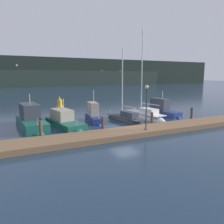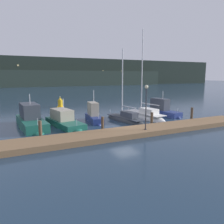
{
  "view_description": "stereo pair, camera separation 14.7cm",
  "coord_description": "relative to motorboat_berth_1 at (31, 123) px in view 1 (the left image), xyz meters",
  "views": [
    {
      "loc": [
        -10.58,
        -18.66,
        5.23
      ],
      "look_at": [
        0.0,
        3.15,
        1.2
      ],
      "focal_mm": 35.0,
      "sensor_mm": 36.0,
      "label": 1
    },
    {
      "loc": [
        -10.45,
        -18.73,
        5.23
      ],
      "look_at": [
        0.0,
        3.15,
        1.2
      ],
      "focal_mm": 35.0,
      "sensor_mm": 36.0,
      "label": 2
    }
  ],
  "objects": [
    {
      "name": "ground_plane",
      "position": [
        8.5,
        -4.73,
        -0.46
      ],
      "size": [
        400.0,
        400.0,
        0.0
      ],
      "primitive_type": "plane",
      "color": "#1E3347"
    },
    {
      "name": "dock",
      "position": [
        8.5,
        -6.97,
        -0.23
      ],
      "size": [
        25.94,
        2.8,
        0.45
      ],
      "primitive_type": "cube",
      "color": "brown",
      "rests_on": "ground"
    },
    {
      "name": "mooring_pile_0",
      "position": [
        0.22,
        -5.32,
        0.36
      ],
      "size": [
        0.28,
        0.28,
        1.64
      ],
      "primitive_type": "cylinder",
      "color": "#4C3D2D",
      "rests_on": "ground"
    },
    {
      "name": "mooring_pile_1",
      "position": [
        5.74,
        -5.32,
        0.3
      ],
      "size": [
        0.28,
        0.28,
        1.51
      ],
      "primitive_type": "cylinder",
      "color": "#4C3D2D",
      "rests_on": "ground"
    },
    {
      "name": "mooring_pile_2",
      "position": [
        11.26,
        -5.32,
        0.3
      ],
      "size": [
        0.28,
        0.28,
        1.52
      ],
      "primitive_type": "cylinder",
      "color": "#4C3D2D",
      "rests_on": "ground"
    },
    {
      "name": "mooring_pile_3",
      "position": [
        16.77,
        -5.32,
        0.38
      ],
      "size": [
        0.28,
        0.28,
        1.67
      ],
      "primitive_type": "cylinder",
      "color": "#4C3D2D",
      "rests_on": "ground"
    },
    {
      "name": "motorboat_berth_1",
      "position": [
        0.0,
        0.0,
        0.0
      ],
      "size": [
        2.92,
        7.65,
        3.97
      ],
      "color": "#195647",
      "rests_on": "ground"
    },
    {
      "name": "motorboat_berth_2",
      "position": [
        3.24,
        -0.75,
        -0.2
      ],
      "size": [
        3.42,
        7.13,
        3.47
      ],
      "color": "#195647",
      "rests_on": "ground"
    },
    {
      "name": "motorboat_berth_3",
      "position": [
        6.83,
        -0.2,
        -0.02
      ],
      "size": [
        1.89,
        4.8,
        4.09
      ],
      "color": "navy",
      "rests_on": "ground"
    },
    {
      "name": "sailboat_berth_4",
      "position": [
        10.21,
        -1.56,
        -0.35
      ],
      "size": [
        2.62,
        6.76,
        9.03
      ],
      "color": "#2D3338",
      "rests_on": "ground"
    },
    {
      "name": "sailboat_berth_5",
      "position": [
        13.26,
        -1.0,
        -0.33
      ],
      "size": [
        2.98,
        7.29,
        11.55
      ],
      "color": "white",
      "rests_on": "ground"
    },
    {
      "name": "motorboat_berth_6",
      "position": [
        16.63,
        -0.24,
        -0.08
      ],
      "size": [
        2.48,
        6.06,
        3.86
      ],
      "color": "navy",
      "rests_on": "ground"
    },
    {
      "name": "channel_buoy",
      "position": [
        5.88,
        13.17,
        0.23
      ],
      "size": [
        1.16,
        1.16,
        1.87
      ],
      "color": "gold",
      "rests_on": "ground"
    },
    {
      "name": "dock_lamppost",
      "position": [
        8.99,
        -7.52,
        2.66
      ],
      "size": [
        0.32,
        0.32,
        3.99
      ],
      "color": "#2D2D33",
      "rests_on": "dock"
    },
    {
      "name": "hillside_backdrop",
      "position": [
        8.56,
        98.48,
        6.32
      ],
      "size": [
        240.0,
        23.0,
        14.71
      ],
      "color": "#1E2823",
      "rests_on": "ground"
    }
  ]
}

